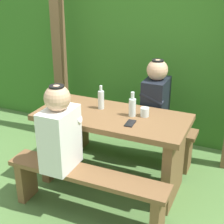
{
  "coord_description": "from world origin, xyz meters",
  "views": [
    {
      "loc": [
        1.14,
        -2.59,
        1.98
      ],
      "look_at": [
        0.0,
        0.0,
        0.76
      ],
      "focal_mm": 54.38,
      "sensor_mm": 36.0,
      "label": 1
    }
  ],
  "objects": [
    {
      "name": "person_black_coat",
      "position": [
        0.25,
        0.52,
        0.76
      ],
      "size": [
        0.25,
        0.35,
        0.72
      ],
      "color": "black",
      "rests_on": "bench_far"
    },
    {
      "name": "hedge_backdrop",
      "position": [
        0.0,
        1.62,
        0.96
      ],
      "size": [
        6.4,
        1.06,
        1.92
      ],
      "primitive_type": "cube",
      "color": "#346E22",
      "rests_on": "ground_plane"
    },
    {
      "name": "ground_plane",
      "position": [
        0.0,
        0.0,
        0.0
      ],
      "size": [
        12.0,
        12.0,
        0.0
      ],
      "primitive_type": "plane",
      "color": "#4F773B"
    },
    {
      "name": "pergola_post_left",
      "position": [
        -1.01,
        0.76,
        1.02
      ],
      "size": [
        0.12,
        0.12,
        2.04
      ],
      "primitive_type": "cube",
      "color": "brown",
      "rests_on": "ground_plane"
    },
    {
      "name": "bottle_left",
      "position": [
        0.18,
        0.05,
        0.83
      ],
      "size": [
        0.06,
        0.06,
        0.23
      ],
      "color": "silver",
      "rests_on": "picnic_table"
    },
    {
      "name": "bench_near",
      "position": [
        0.0,
        -0.53,
        0.31
      ],
      "size": [
        1.4,
        0.24,
        0.43
      ],
      "color": "brown",
      "rests_on": "ground_plane"
    },
    {
      "name": "bench_far",
      "position": [
        0.0,
        0.53,
        0.31
      ],
      "size": [
        1.4,
        0.24,
        0.43
      ],
      "color": "brown",
      "rests_on": "ground_plane"
    },
    {
      "name": "picnic_table",
      "position": [
        0.0,
        0.0,
        0.5
      ],
      "size": [
        1.4,
        0.64,
        0.73
      ],
      "color": "brown",
      "rests_on": "ground_plane"
    },
    {
      "name": "cell_phone",
      "position": [
        0.22,
        -0.12,
        0.74
      ],
      "size": [
        0.08,
        0.14,
        0.01
      ],
      "primitive_type": "cube",
      "rotation": [
        0.0,
        0.0,
        0.05
      ],
      "color": "black",
      "rests_on": "picnic_table"
    },
    {
      "name": "bottle_right",
      "position": [
        -0.15,
        0.09,
        0.83
      ],
      "size": [
        0.06,
        0.06,
        0.23
      ],
      "color": "silver",
      "rests_on": "picnic_table"
    },
    {
      "name": "drinking_glass",
      "position": [
        0.28,
        0.09,
        0.77
      ],
      "size": [
        0.08,
        0.08,
        0.08
      ],
      "primitive_type": "cylinder",
      "color": "silver",
      "rests_on": "picnic_table"
    },
    {
      "name": "person_white_shirt",
      "position": [
        -0.23,
        -0.52,
        0.76
      ],
      "size": [
        0.25,
        0.35,
        0.72
      ],
      "color": "white",
      "rests_on": "bench_near"
    }
  ]
}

